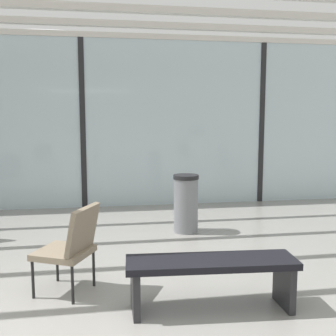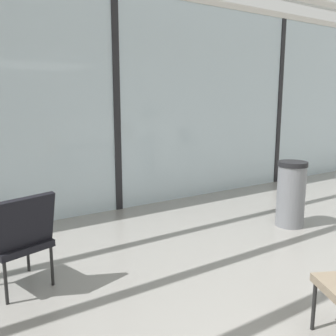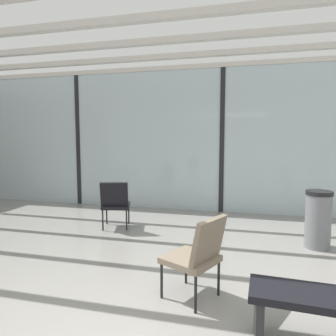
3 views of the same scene
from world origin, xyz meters
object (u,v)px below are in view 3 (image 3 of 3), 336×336
(lounge_chair_0, at_px, (198,252))
(trash_bin, at_px, (318,219))
(parked_airplane, at_px, (193,125))
(lounge_chair_4, at_px, (115,202))

(lounge_chair_0, height_order, trash_bin, lounge_chair_0)
(parked_airplane, distance_m, lounge_chair_0, 9.77)
(trash_bin, bearing_deg, parked_airplane, 112.58)
(parked_airplane, bearing_deg, lounge_chair_0, -80.23)
(lounge_chair_0, xyz_separation_m, lounge_chair_4, (-1.80, 2.06, 0.00))
(parked_airplane, relative_size, lounge_chair_0, 12.50)
(parked_airplane, height_order, lounge_chair_0, parked_airplane)
(parked_airplane, bearing_deg, trash_bin, -67.42)
(parked_airplane, distance_m, trash_bin, 8.40)
(parked_airplane, height_order, trash_bin, parked_airplane)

